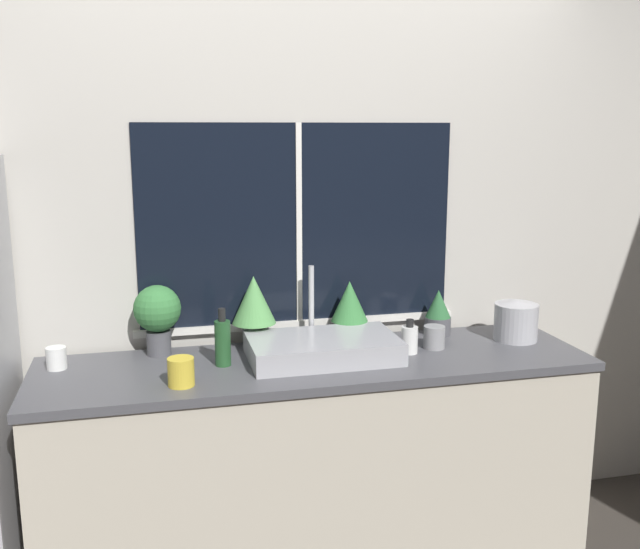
% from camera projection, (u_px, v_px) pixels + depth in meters
% --- Properties ---
extents(wall_back, '(8.00, 0.09, 2.70)m').
position_uv_depth(wall_back, '(297.00, 234.00, 3.11)').
color(wall_back, '#BCB7AD').
rests_on(wall_back, ground_plane).
extents(wall_right, '(0.06, 7.00, 2.70)m').
position_uv_depth(wall_right, '(601.00, 203.00, 4.40)').
color(wall_right, '#BCB7AD').
rests_on(wall_right, ground_plane).
extents(counter, '(2.22, 0.61, 0.89)m').
position_uv_depth(counter, '(317.00, 462.00, 2.95)').
color(counter, beige).
rests_on(counter, ground_plane).
extents(sink, '(0.60, 0.41, 0.34)m').
position_uv_depth(sink, '(323.00, 348.00, 2.87)').
color(sink, '#ADADB2').
rests_on(sink, counter).
extents(potted_plant_far_left, '(0.19, 0.19, 0.29)m').
position_uv_depth(potted_plant_far_left, '(157.00, 313.00, 2.89)').
color(potted_plant_far_left, '#4C4C51').
rests_on(potted_plant_far_left, counter).
extents(potted_plant_center_left, '(0.18, 0.18, 0.31)m').
position_uv_depth(potted_plant_center_left, '(254.00, 305.00, 2.98)').
color(potted_plant_center_left, '#4C4C51').
rests_on(potted_plant_center_left, counter).
extents(potted_plant_center_right, '(0.16, 0.16, 0.27)m').
position_uv_depth(potted_plant_center_right, '(349.00, 308.00, 3.09)').
color(potted_plant_center_right, '#4C4C51').
rests_on(potted_plant_center_right, counter).
extents(potted_plant_far_right, '(0.12, 0.12, 0.20)m').
position_uv_depth(potted_plant_far_right, '(438.00, 313.00, 3.20)').
color(potted_plant_far_right, '#4C4C51').
rests_on(potted_plant_far_right, counter).
extents(soap_bottle, '(0.07, 0.07, 0.14)m').
position_uv_depth(soap_bottle, '(410.00, 339.00, 2.94)').
color(soap_bottle, white).
rests_on(soap_bottle, counter).
extents(bottle_tall, '(0.06, 0.06, 0.23)m').
position_uv_depth(bottle_tall, '(223.00, 342.00, 2.78)').
color(bottle_tall, '#235128').
rests_on(bottle_tall, counter).
extents(mug_yellow, '(0.10, 0.10, 0.10)m').
position_uv_depth(mug_yellow, '(181.00, 372.00, 2.57)').
color(mug_yellow, gold).
rests_on(mug_yellow, counter).
extents(mug_grey, '(0.09, 0.09, 0.10)m').
position_uv_depth(mug_grey, '(434.00, 337.00, 3.00)').
color(mug_grey, gray).
rests_on(mug_grey, counter).
extents(mug_white, '(0.08, 0.08, 0.09)m').
position_uv_depth(mug_white, '(56.00, 358.00, 2.75)').
color(mug_white, white).
rests_on(mug_white, counter).
extents(kettle, '(0.19, 0.19, 0.18)m').
position_uv_depth(kettle, '(516.00, 320.00, 3.12)').
color(kettle, '#B2B2B7').
rests_on(kettle, counter).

